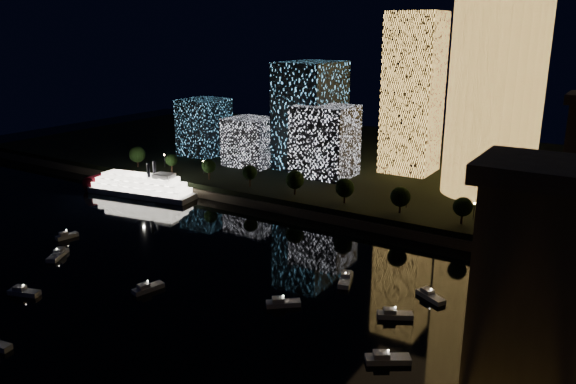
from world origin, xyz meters
name	(u,v)px	position (x,y,z in m)	size (l,w,h in m)	color
ground	(197,339)	(0.00, 0.00, 0.00)	(520.00, 520.00, 0.00)	black
far_bank	(438,171)	(0.00, 160.00, 2.50)	(420.00, 160.00, 5.00)	black
seawall	(363,223)	(0.00, 82.00, 1.50)	(420.00, 6.00, 3.00)	#6B5E4C
tower_cylindrical	(496,81)	(27.67, 127.13, 45.21)	(34.00, 34.00, 80.17)	#F9B64F
tower_rectangular	(413,94)	(-8.04, 144.00, 37.20)	(20.24, 20.24, 64.40)	#F9B64F
midrise_blocks	(286,126)	(-57.21, 124.74, 22.42)	(89.01, 35.46, 44.62)	white
truss_bridge	(545,354)	(65.00, 3.72, 16.25)	(13.00, 266.00, 50.00)	#17284B
riverboat	(137,186)	(-90.80, 68.87, 3.70)	(48.77, 17.04, 14.42)	silver
motorboats	(218,306)	(-4.68, 12.62, 0.81)	(116.85, 74.97, 2.78)	silver
esplanade_trees	(303,181)	(-26.58, 88.00, 10.47)	(166.79, 6.96, 8.98)	black
street_lamps	(294,179)	(-34.00, 94.00, 9.02)	(132.70, 0.70, 5.65)	black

